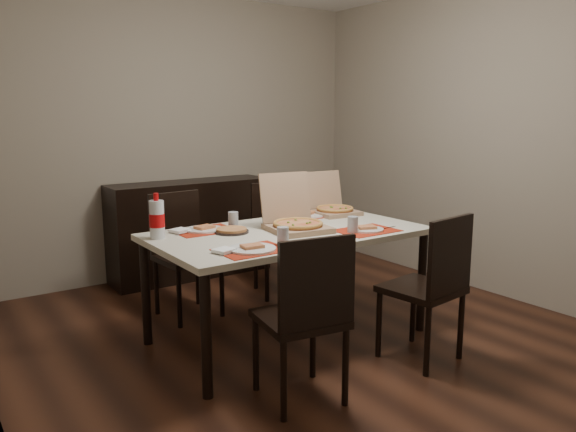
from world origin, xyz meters
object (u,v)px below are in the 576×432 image
object	(u,v)px
chair_far_left	(183,248)
pizza_box_center	(296,222)
sideboard	(191,229)
chair_near_right	(432,282)
chair_far_right	(279,233)
dining_table	(288,240)
soda_bottle	(157,219)
chair_near_left	(306,312)
dip_bowl	(289,220)

from	to	relation	value
chair_far_left	pizza_box_center	xyz separation A→B (m)	(0.43, -0.87, 0.30)
sideboard	pizza_box_center	bearing A→B (deg)	-91.43
chair_near_right	chair_far_right	distance (m)	1.71
dining_table	pizza_box_center	xyz separation A→B (m)	(0.05, -0.02, 0.12)
sideboard	soda_bottle	xyz separation A→B (m)	(-0.89, -1.44, 0.42)
chair_far_left	chair_far_right	world-z (taller)	same
chair_near_right	pizza_box_center	size ratio (longest dim) A/B	2.04
chair_far_left	chair_near_right	bearing A→B (deg)	-62.05
chair_far_left	chair_far_right	xyz separation A→B (m)	(0.91, 0.04, 0.00)
chair_near_right	chair_far_left	size ratio (longest dim) A/B	1.00
chair_near_left	soda_bottle	xyz separation A→B (m)	(-0.36, 1.07, 0.36)
chair_near_right	soda_bottle	distance (m)	1.74
chair_near_right	pizza_box_center	distance (m)	0.96
chair_near_right	dip_bowl	world-z (taller)	chair_near_right
chair_near_left	dip_bowl	distance (m)	1.22
chair_far_right	sideboard	bearing A→B (deg)	117.33
soda_bottle	dining_table	bearing A→B (deg)	-19.17
pizza_box_center	chair_near_right	bearing A→B (deg)	-60.58
chair_near_right	soda_bottle	xyz separation A→B (m)	(-1.30, 1.10, 0.36)
dining_table	chair_near_left	bearing A→B (deg)	-118.96
dining_table	pizza_box_center	size ratio (longest dim) A/B	3.95
chair_near_left	pizza_box_center	xyz separation A→B (m)	(0.49, 0.77, 0.30)
dining_table	chair_near_right	distance (m)	0.97
dip_bowl	chair_near_left	bearing A→B (deg)	-120.78
soda_bottle	dip_bowl	bearing A→B (deg)	-2.77
chair_far_left	pizza_box_center	distance (m)	1.01
chair_near_left	dip_bowl	bearing A→B (deg)	59.22
dip_bowl	soda_bottle	world-z (taller)	soda_bottle
soda_bottle	chair_far_left	bearing A→B (deg)	53.46
dining_table	chair_far_right	bearing A→B (deg)	59.50
dining_table	chair_far_left	xyz separation A→B (m)	(-0.38, 0.85, -0.17)
chair_far_left	soda_bottle	xyz separation A→B (m)	(-0.42, -0.57, 0.36)
dining_table	dip_bowl	xyz separation A→B (m)	(0.17, 0.23, 0.08)
sideboard	dip_bowl	xyz separation A→B (m)	(0.08, -1.49, 0.31)
dining_table	pizza_box_center	bearing A→B (deg)	-22.82
chair_far_left	soda_bottle	size ratio (longest dim) A/B	3.24
pizza_box_center	dip_bowl	world-z (taller)	pizza_box_center
pizza_box_center	dip_bowl	bearing A→B (deg)	63.79
chair_far_right	pizza_box_center	xyz separation A→B (m)	(-0.48, -0.91, 0.30)
dining_table	dip_bowl	world-z (taller)	dip_bowl
chair_far_right	chair_near_right	bearing A→B (deg)	-90.84
pizza_box_center	dining_table	bearing A→B (deg)	157.18
dip_bowl	chair_far_right	bearing A→B (deg)	61.84
sideboard	chair_far_right	distance (m)	0.94
dining_table	soda_bottle	distance (m)	0.87
dining_table	chair_far_right	size ratio (longest dim) A/B	1.94
chair_near_right	chair_far_right	size ratio (longest dim) A/B	1.00
dining_table	chair_far_left	distance (m)	0.94
chair_far_left	dip_bowl	size ratio (longest dim) A/B	8.75
dip_bowl	soda_bottle	bearing A→B (deg)	177.23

